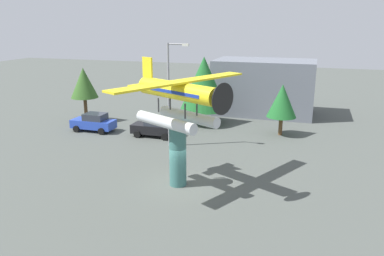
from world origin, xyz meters
name	(u,v)px	position (x,y,z in m)	size (l,w,h in m)	color
ground_plane	(178,185)	(0.00, 0.00, 0.00)	(140.00, 140.00, 0.00)	#4C514C
display_pedestal	(178,155)	(0.00, 0.00, 2.03)	(1.10, 1.10, 4.06)	#386B66
floatplane_monument	(179,99)	(0.12, -0.06, 5.74)	(7.12, 9.77, 4.00)	silver
car_near_blue	(94,122)	(-12.01, 9.50, 0.88)	(4.20, 2.02, 1.76)	#2847B7
car_mid_black	(155,127)	(-5.66, 9.61, 0.88)	(4.20, 2.02, 1.76)	black
streetlight_primary	(171,88)	(-3.26, 7.43, 4.97)	(1.84, 0.28, 8.64)	gray
storefront_building	(264,87)	(2.52, 22.00, 3.04)	(11.03, 6.37, 6.09)	slate
tree_west	(84,83)	(-14.70, 12.39, 4.10)	(2.79, 2.79, 5.69)	brown
tree_east	(204,83)	(-2.70, 15.43, 4.20)	(4.83, 4.83, 6.89)	brown
tree_center_back	(282,101)	(5.27, 13.62, 3.23)	(2.72, 2.72, 4.77)	brown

